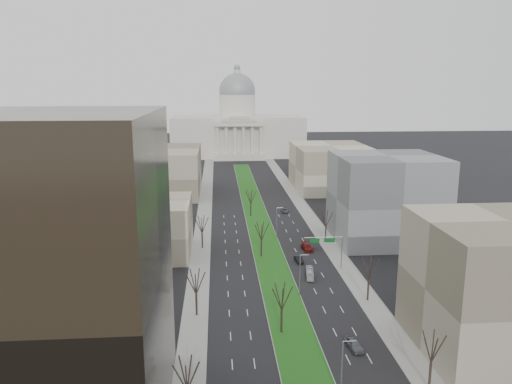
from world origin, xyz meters
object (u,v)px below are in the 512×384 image
car_grey_near (354,344)px  car_black (299,259)px  car_grey_far (285,211)px  car_red (307,247)px  box_van (310,273)px

car_grey_near → car_black: bearing=84.8°
car_black → car_grey_far: (3.14, 49.16, -0.09)m
car_black → car_grey_far: bearing=81.9°
car_red → box_van: bearing=-103.8°
car_red → car_grey_far: size_ratio=1.20×
car_red → car_grey_far: car_red is taller
car_black → box_van: (0.93, -9.91, 0.17)m
car_grey_near → box_van: (-1.53, 31.80, 0.08)m
box_van → car_red: bearing=90.2°
car_grey_far → box_van: box_van is taller
car_black → car_red: size_ratio=0.80×
car_red → car_grey_far: bearing=85.2°
car_red → car_grey_near: bearing=-97.0°
car_black → car_red: bearing=63.4°
car_grey_near → car_red: size_ratio=0.87×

